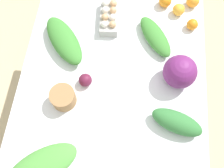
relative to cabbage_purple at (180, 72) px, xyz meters
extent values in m
plane|color=#C6B289|center=(-0.08, 0.37, -0.86)|extent=(8.00, 8.00, 0.00)
cube|color=silver|center=(-0.08, 0.37, -0.11)|extent=(1.43, 1.08, 0.03)
cylinder|color=tan|center=(0.57, -0.12, -0.49)|extent=(0.06, 0.06, 0.74)
cylinder|color=tan|center=(0.57, 0.85, -0.49)|extent=(0.06, 0.06, 0.74)
sphere|color=#6B2366|center=(0.00, 0.00, 0.00)|extent=(0.19, 0.19, 0.19)
cube|color=#A8A8A3|center=(0.36, 0.43, -0.06)|extent=(0.26, 0.13, 0.06)
sphere|color=white|center=(0.44, 0.46, -0.02)|extent=(0.04, 0.04, 0.04)
sphere|color=white|center=(0.39, 0.46, -0.02)|extent=(0.04, 0.04, 0.04)
sphere|color=tan|center=(0.34, 0.46, -0.02)|extent=(0.04, 0.04, 0.04)
sphere|color=white|center=(0.28, 0.45, -0.02)|extent=(0.04, 0.04, 0.04)
sphere|color=tan|center=(0.45, 0.41, -0.02)|extent=(0.04, 0.04, 0.04)
sphere|color=tan|center=(0.39, 0.41, -0.02)|extent=(0.04, 0.04, 0.04)
sphere|color=white|center=(0.34, 0.41, -0.02)|extent=(0.04, 0.04, 0.04)
sphere|color=tan|center=(0.29, 0.40, -0.02)|extent=(0.04, 0.04, 0.04)
cylinder|color=#997047|center=(-0.20, 0.62, -0.05)|extent=(0.14, 0.14, 0.10)
ellipsoid|color=#337538|center=(-0.27, 0.00, -0.04)|extent=(0.19, 0.30, 0.10)
ellipsoid|color=#3D8433|center=(0.16, 0.68, -0.04)|extent=(0.39, 0.34, 0.10)
ellipsoid|color=#4C933D|center=(-0.56, 0.66, -0.06)|extent=(0.34, 0.40, 0.07)
ellipsoid|color=#3D8433|center=(0.25, 0.14, -0.06)|extent=(0.33, 0.26, 0.08)
sphere|color=#5B1933|center=(-0.08, 0.52, -0.06)|extent=(0.08, 0.08, 0.08)
sphere|color=#F9A833|center=(0.47, 0.00, -0.06)|extent=(0.08, 0.08, 0.08)
sphere|color=orange|center=(0.37, -0.09, -0.06)|extent=(0.07, 0.07, 0.07)
sphere|color=orange|center=(0.53, 0.08, -0.05)|extent=(0.08, 0.08, 0.08)
sphere|color=orange|center=(0.55, -0.09, -0.05)|extent=(0.08, 0.08, 0.08)
camera|label=1|loc=(-0.62, 0.31, 1.24)|focal=40.00mm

